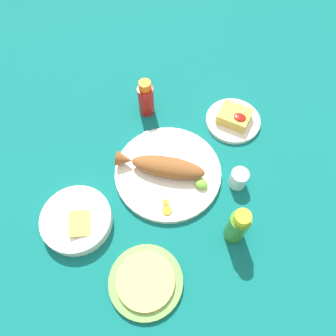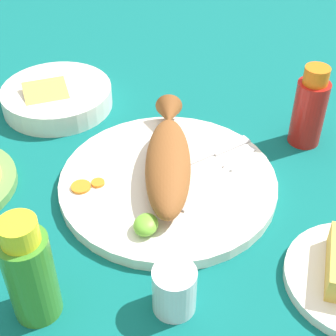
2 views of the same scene
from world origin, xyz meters
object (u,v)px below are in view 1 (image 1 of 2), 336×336
fork_far (169,147)px  hot_sauce_bottle_green (237,226)px  salt_cup (238,179)px  fork_near (155,151)px  side_plate_fries (233,121)px  fried_fish (163,166)px  hot_sauce_bottle_red (146,99)px  main_plate (168,172)px  tortilla_plate (146,282)px  guacamole_bowl (77,220)px

fork_far → hot_sauce_bottle_green: size_ratio=1.19×
hot_sauce_bottle_green → salt_cup: size_ratio=2.34×
fork_near → side_plate_fries: (0.18, 0.23, -0.01)m
fried_fish → hot_sauce_bottle_red: size_ratio=1.99×
fork_far → hot_sauce_bottle_green: hot_sauce_bottle_green is taller
fried_fish → hot_sauce_bottle_green: (0.27, -0.09, 0.02)m
fried_fish → fork_far: bearing=88.1°
main_plate → fried_fish: size_ratio=1.18×
hot_sauce_bottle_red → salt_cup: bearing=-18.3°
tortilla_plate → salt_cup: bearing=73.4°
hot_sauce_bottle_red → guacamole_bowl: size_ratio=0.70×
salt_cup → guacamole_bowl: size_ratio=0.32×
main_plate → tortilla_plate: bearing=-74.0°
hot_sauce_bottle_red → guacamole_bowl: hot_sauce_bottle_red is taller
fork_near → fork_far: size_ratio=0.84×
hot_sauce_bottle_green → tortilla_plate: size_ratio=0.75×
main_plate → salt_cup: 0.21m
main_plate → hot_sauce_bottle_green: 0.27m
salt_cup → guacamole_bowl: salt_cup is taller
main_plate → guacamole_bowl: (-0.16, -0.26, 0.01)m
fork_far → hot_sauce_bottle_green: 0.34m
fork_far → guacamole_bowl: size_ratio=0.88×
side_plate_fries → guacamole_bowl: 0.60m
main_plate → hot_sauce_bottle_green: size_ratio=2.22×
tortilla_plate → guacamole_bowl: bearing=166.7°
main_plate → fried_fish: 0.04m
hot_sauce_bottle_red → side_plate_fries: (0.28, 0.09, -0.06)m
main_plate → hot_sauce_bottle_green: (0.25, -0.09, 0.06)m
guacamole_bowl → tortilla_plate: size_ratio=1.02×
side_plate_fries → tortilla_plate: same height
main_plate → fork_near: size_ratio=2.22×
hot_sauce_bottle_red → hot_sauce_bottle_green: hot_sauce_bottle_green is taller
guacamole_bowl → main_plate: bearing=57.6°
tortilla_plate → fried_fish: bearing=108.8°
fried_fish → main_plate: bearing=0.0°
fried_fish → guacamole_bowl: size_ratio=1.38×
hot_sauce_bottle_green → side_plate_fries: bearing=111.0°
side_plate_fries → guacamole_bowl: (-0.27, -0.53, 0.01)m
fork_near → guacamole_bowl: size_ratio=0.74×
fork_far → hot_sauce_bottle_green: bearing=172.4°
main_plate → salt_cup: size_ratio=5.20×
hot_sauce_bottle_red → salt_cup: hot_sauce_bottle_red is taller
fork_near → side_plate_fries: fork_near is taller
main_plate → salt_cup: salt_cup is taller
fried_fish → hot_sauce_bottle_red: hot_sauce_bottle_red is taller
hot_sauce_bottle_red → side_plate_fries: hot_sauce_bottle_red is taller
main_plate → tortilla_plate: size_ratio=1.66×
main_plate → hot_sauce_bottle_green: hot_sauce_bottle_green is taller
fried_fish → side_plate_fries: (0.13, 0.28, -0.04)m
fried_fish → tortilla_plate: fried_fish is taller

